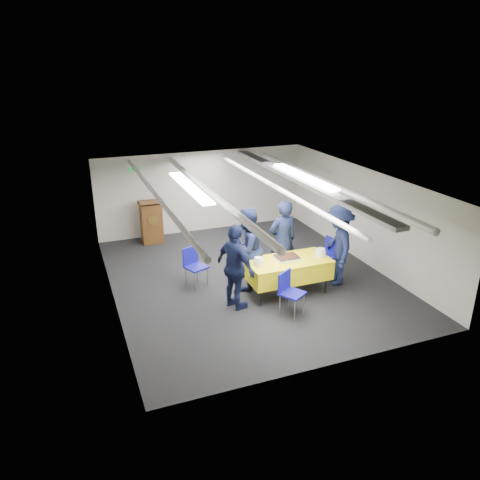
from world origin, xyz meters
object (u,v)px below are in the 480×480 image
(sheet_cake, at_px, (287,258))
(podium, at_px, (151,221))
(sailor_b, at_px, (247,249))
(sailor_d, at_px, (338,245))
(chair_left, at_px, (194,262))
(sailor_c, at_px, (236,267))
(serving_table, at_px, (288,269))
(chair_right, at_px, (328,252))
(chair_near, at_px, (289,289))
(sailor_a, at_px, (282,241))

(sheet_cake, distance_m, podium, 4.49)
(sailor_b, relative_size, sailor_d, 1.01)
(chair_left, height_order, sailor_c, sailor_c)
(podium, relative_size, sailor_d, 0.69)
(sheet_cake, distance_m, sailor_b, 0.88)
(serving_table, relative_size, chair_right, 2.02)
(chair_left, bearing_deg, chair_near, -53.43)
(chair_right, relative_size, sailor_a, 0.47)
(sheet_cake, bearing_deg, sailor_c, -170.11)
(sailor_d, bearing_deg, chair_left, -91.89)
(serving_table, bearing_deg, sailor_b, 143.33)
(sailor_a, xyz_separation_m, sailor_d, (1.02, -0.64, -0.02))
(sailor_d, bearing_deg, chair_right, -170.79)
(chair_near, bearing_deg, serving_table, 64.31)
(sheet_cake, xyz_separation_m, podium, (-2.08, 3.98, -0.20))
(podium, height_order, sailor_b, sailor_b)
(chair_left, bearing_deg, sailor_a, -11.79)
(serving_table, height_order, sailor_b, sailor_b)
(sailor_c, bearing_deg, podium, -8.51)
(chair_right, bearing_deg, sailor_d, -98.28)
(sailor_d, bearing_deg, sailor_a, -104.46)
(sheet_cake, xyz_separation_m, chair_left, (-1.73, 1.07, -0.28))
(chair_right, distance_m, chair_left, 3.09)
(serving_table, distance_m, sailor_a, 0.81)
(sheet_cake, bearing_deg, sailor_b, 144.02)
(sailor_b, bearing_deg, chair_left, -57.49)
(sheet_cake, xyz_separation_m, chair_right, (1.31, 0.51, -0.28))
(chair_near, relative_size, chair_left, 1.00)
(podium, height_order, chair_near, podium)
(podium, distance_m, chair_left, 2.93)
(serving_table, distance_m, chair_near, 0.85)
(podium, bearing_deg, serving_table, -62.29)
(chair_right, distance_m, sailor_a, 1.17)
(sailor_a, bearing_deg, chair_left, -14.12)
(serving_table, bearing_deg, chair_near, -115.69)
(sheet_cake, bearing_deg, chair_near, -113.40)
(chair_right, height_order, sailor_d, sailor_d)
(serving_table, relative_size, chair_near, 2.02)
(serving_table, relative_size, sailor_a, 0.95)
(sailor_c, bearing_deg, sheet_cake, -100.18)
(chair_right, height_order, sailor_c, sailor_c)
(sailor_b, relative_size, sailor_c, 1.03)
(chair_right, bearing_deg, sailor_b, -179.93)
(serving_table, relative_size, sailor_b, 0.96)
(podium, bearing_deg, chair_near, -69.97)
(podium, xyz_separation_m, sailor_b, (1.38, -3.47, 0.30))
(sailor_c, distance_m, sailor_d, 2.48)
(serving_table, relative_size, podium, 1.40)
(serving_table, xyz_separation_m, sailor_a, (0.20, 0.70, 0.36))
(chair_left, distance_m, sailor_c, 1.43)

